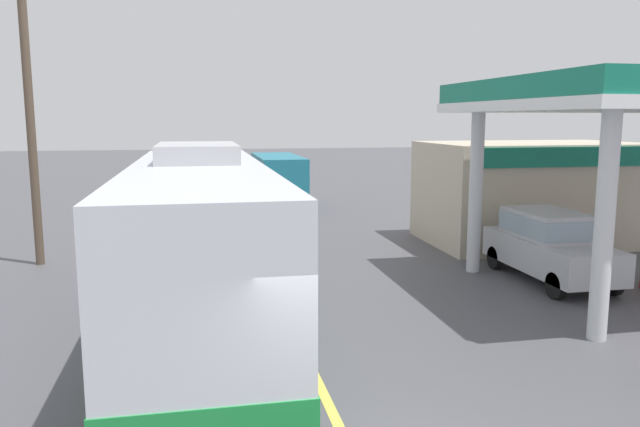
% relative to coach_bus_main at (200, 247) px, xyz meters
% --- Properties ---
extents(ground, '(120.00, 120.00, 0.00)m').
position_rel_coach_bus_main_xyz_m(ground, '(1.79, 14.47, -1.72)').
color(ground, '#4C4C51').
extents(lane_divider_stripe, '(0.16, 50.00, 0.01)m').
position_rel_coach_bus_main_xyz_m(lane_divider_stripe, '(1.79, 9.47, -1.72)').
color(lane_divider_stripe, '#D8CC4C').
rests_on(lane_divider_stripe, ground).
extents(coach_bus_main, '(2.60, 11.04, 3.69)m').
position_rel_coach_bus_main_xyz_m(coach_bus_main, '(0.00, 0.00, 0.00)').
color(coach_bus_main, silver).
rests_on(coach_bus_main, ground).
extents(gas_station_roadside, '(9.10, 11.95, 5.10)m').
position_rel_coach_bus_main_xyz_m(gas_station_roadside, '(11.12, 4.97, 0.91)').
color(gas_station_roadside, '#147259').
rests_on(gas_station_roadside, ground).
extents(car_at_pump, '(1.70, 4.20, 1.82)m').
position_rel_coach_bus_main_xyz_m(car_at_pump, '(8.92, 2.21, -0.71)').
color(car_at_pump, '#B2B2B7').
rests_on(car_at_pump, ground).
extents(minibus_opposing_lane, '(2.04, 6.13, 2.44)m').
position_rel_coach_bus_main_xyz_m(minibus_opposing_lane, '(3.80, 17.19, -0.25)').
color(minibus_opposing_lane, teal).
rests_on(minibus_opposing_lane, ground).
extents(pedestrian_near_pump, '(0.55, 0.22, 1.66)m').
position_rel_coach_bus_main_xyz_m(pedestrian_near_pump, '(10.50, 3.12, -0.79)').
color(pedestrian_near_pump, '#33333F').
rests_on(pedestrian_near_pump, ground).
extents(car_trailing_behind_bus, '(1.70, 4.20, 1.82)m').
position_rel_coach_bus_main_xyz_m(car_trailing_behind_bus, '(-0.70, 16.71, -0.71)').
color(car_trailing_behind_bus, olive).
rests_on(car_trailing_behind_bus, ground).
extents(utility_pole_roadside, '(1.80, 0.24, 8.77)m').
position_rel_coach_bus_main_xyz_m(utility_pole_roadside, '(-4.57, 6.76, 2.85)').
color(utility_pole_roadside, brown).
rests_on(utility_pole_roadside, ground).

